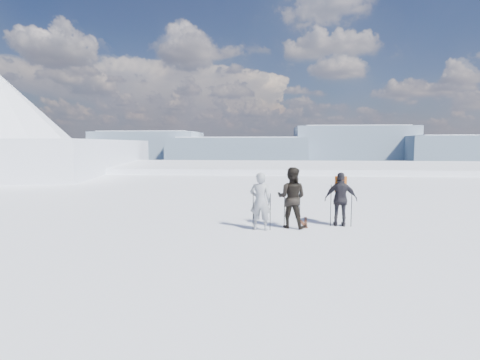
# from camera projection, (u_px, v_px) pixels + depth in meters

# --- Properties ---
(lake_basin) EXTENTS (820.00, 820.00, 71.62)m
(lake_basin) POSITION_uv_depth(u_px,v_px,m) (276.00, 230.00, 39.60)
(lake_basin) COLOR white
(lake_basin) RESTS_ON ground
(far_mountain_range) EXTENTS (770.00, 110.00, 53.00)m
(far_mountain_range) POSITION_uv_depth(u_px,v_px,m) (296.00, 150.00, 458.40)
(far_mountain_range) COLOR slate
(far_mountain_range) RESTS_ON ground
(near_ridge) EXTENTS (31.37, 35.68, 25.62)m
(near_ridge) POSITION_uv_depth(u_px,v_px,m) (31.00, 200.00, 40.71)
(near_ridge) COLOR white
(near_ridge) RESTS_ON ground
(skier_grey) EXTENTS (0.71, 0.51, 1.82)m
(skier_grey) POSITION_uv_depth(u_px,v_px,m) (260.00, 201.00, 11.70)
(skier_grey) COLOR gray
(skier_grey) RESTS_ON ground
(skier_dark) EXTENTS (1.12, 0.97, 1.96)m
(skier_dark) POSITION_uv_depth(u_px,v_px,m) (292.00, 198.00, 12.01)
(skier_dark) COLOR black
(skier_dark) RESTS_ON ground
(skier_pack) EXTENTS (1.08, 0.55, 1.77)m
(skier_pack) POSITION_uv_depth(u_px,v_px,m) (341.00, 199.00, 12.26)
(skier_pack) COLOR black
(skier_pack) RESTS_ON ground
(backpack) EXTENTS (0.40, 0.25, 0.53)m
(backpack) POSITION_uv_depth(u_px,v_px,m) (341.00, 164.00, 12.38)
(backpack) COLOR orange
(backpack) RESTS_ON skier_pack
(ski_poles) EXTENTS (3.20, 0.80, 1.37)m
(ski_poles) POSITION_uv_depth(u_px,v_px,m) (300.00, 209.00, 11.97)
(ski_poles) COLOR black
(ski_poles) RESTS_ON ground
(skis_loose) EXTENTS (0.39, 1.70, 0.03)m
(skis_loose) POSITION_uv_depth(u_px,v_px,m) (304.00, 222.00, 12.86)
(skis_loose) COLOR black
(skis_loose) RESTS_ON ground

